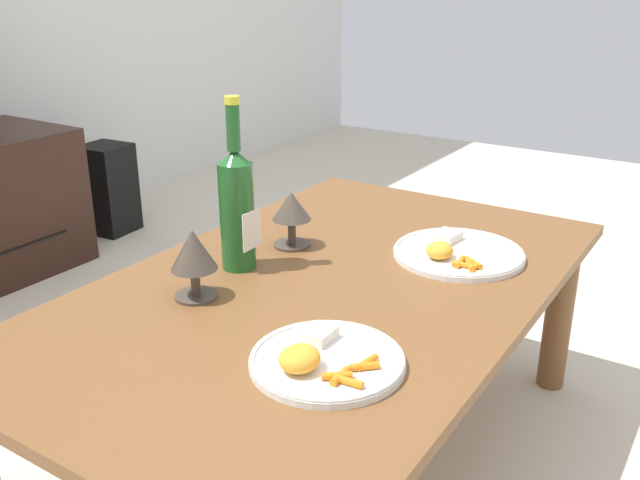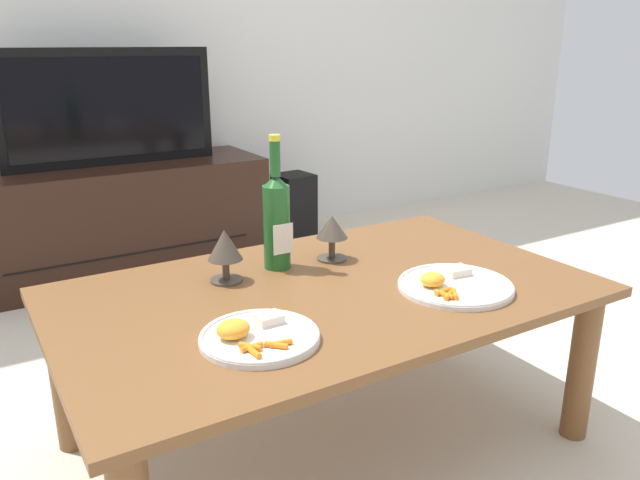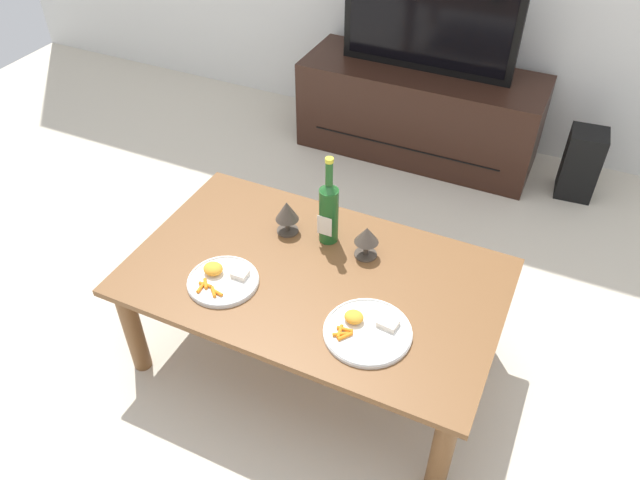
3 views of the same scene
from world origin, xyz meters
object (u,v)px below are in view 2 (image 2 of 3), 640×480
at_px(goblet_right, 332,230).
at_px(wine_bottle, 276,218).
at_px(goblet_left, 225,247).
at_px(dinner_plate_right, 454,285).
at_px(tv_screen, 109,108).
at_px(dining_table, 327,312).
at_px(tv_stand, 120,219).
at_px(dinner_plate_left, 257,335).
at_px(floor_speaker, 294,209).

bearing_deg(goblet_right, wine_bottle, 171.52).
height_order(goblet_left, dinner_plate_right, goblet_left).
xyz_separation_m(tv_screen, goblet_right, (0.25, -1.45, -0.23)).
xyz_separation_m(dining_table, wine_bottle, (-0.04, 0.20, 0.21)).
bearing_deg(tv_stand, goblet_left, -93.03).
height_order(tv_screen, goblet_left, tv_screen).
distance_m(tv_stand, dinner_plate_right, 1.85).
height_order(tv_stand, wine_bottle, wine_bottle).
distance_m(tv_stand, dinner_plate_left, 1.81).
height_order(goblet_right, dinner_plate_left, goblet_right).
bearing_deg(tv_stand, tv_screen, -90.00).
relative_size(tv_screen, dinner_plate_left, 3.68).
distance_m(dining_table, tv_stand, 1.63).
bearing_deg(goblet_left, goblet_right, -0.00).
height_order(tv_screen, floor_speaker, tv_screen).
xyz_separation_m(goblet_left, dinner_plate_left, (-0.08, -0.35, -0.08)).
xyz_separation_m(tv_stand, tv_screen, (0.00, -0.00, 0.51)).
distance_m(dining_table, floor_speaker, 1.77).
distance_m(tv_stand, wine_bottle, 1.46).
xyz_separation_m(goblet_right, dinner_plate_left, (-0.40, -0.35, -0.08)).
xyz_separation_m(wine_bottle, dinner_plate_left, (-0.24, -0.37, -0.13)).
distance_m(floor_speaker, goblet_left, 1.75).
relative_size(floor_speaker, goblet_right, 2.89).
relative_size(tv_stand, wine_bottle, 3.64).
height_order(dining_table, goblet_right, goblet_right).
distance_m(goblet_left, dinner_plate_left, 0.36).
relative_size(tv_stand, floor_speaker, 3.55).
relative_size(tv_stand, dinner_plate_right, 4.59).
distance_m(tv_screen, wine_bottle, 1.43).
bearing_deg(floor_speaker, dining_table, -121.33).
height_order(dining_table, dinner_plate_right, dinner_plate_right).
relative_size(dining_table, tv_stand, 1.00).
distance_m(tv_stand, tv_screen, 0.51).
relative_size(tv_screen, goblet_left, 6.66).
height_order(floor_speaker, dinner_plate_left, dinner_plate_left).
xyz_separation_m(wine_bottle, goblet_left, (-0.16, -0.02, -0.05)).
height_order(goblet_right, dinner_plate_right, goblet_right).
relative_size(tv_stand, tv_screen, 1.43).
height_order(dining_table, floor_speaker, dining_table).
xyz_separation_m(dining_table, tv_stand, (-0.12, 1.62, -0.13)).
relative_size(dining_table, wine_bottle, 3.65).
relative_size(dining_table, dinner_plate_left, 5.26).
xyz_separation_m(wine_bottle, dinner_plate_right, (0.30, -0.37, -0.13)).
bearing_deg(wine_bottle, dining_table, -79.61).
xyz_separation_m(tv_stand, dinner_plate_right, (0.39, -1.79, 0.20)).
xyz_separation_m(floor_speaker, wine_bottle, (-0.82, -1.38, 0.40)).
distance_m(wine_bottle, goblet_left, 0.17).
bearing_deg(goblet_right, tv_stand, 99.66).
bearing_deg(wine_bottle, tv_stand, 93.42).
bearing_deg(dinner_plate_left, dining_table, 31.72).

